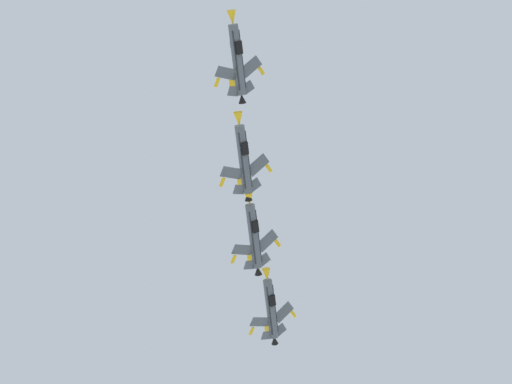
{
  "coord_description": "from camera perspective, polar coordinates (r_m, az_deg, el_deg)",
  "views": [
    {
      "loc": [
        3.45,
        0.76,
        1.7
      ],
      "look_at": [
        17.32,
        47.36,
        134.68
      ],
      "focal_mm": 56.43,
      "sensor_mm": 36.0,
      "label": 1
    }
  ],
  "objects": [
    {
      "name": "fighter_jet_left_wing",
      "position": [
        137.44,
        -0.9,
        2.44
      ],
      "size": [
        9.62,
        15.2,
        5.51
      ],
      "rotation": [
        0.0,
        0.56,
        2.74
      ],
      "color": "#4C5666"
    },
    {
      "name": "fighter_jet_right_wing",
      "position": [
        142.61,
        -0.17,
        -3.05
      ],
      "size": [
        9.56,
        15.2,
        5.7
      ],
      "rotation": [
        0.0,
        0.58,
        2.74
      ],
      "color": "#4C5666"
    },
    {
      "name": "fighter_jet_lead",
      "position": [
        137.87,
        -1.36,
        9.46
      ],
      "size": [
        9.38,
        15.2,
        6.29
      ],
      "rotation": [
        0.0,
        0.66,
        2.74
      ],
      "color": "#4C5666"
    },
    {
      "name": "fighter_jet_left_outer",
      "position": [
        152.84,
        1.04,
        -8.19
      ],
      "size": [
        9.61,
        15.2,
        5.52
      ],
      "rotation": [
        0.0,
        0.56,
        2.74
      ],
      "color": "#4C5666"
    }
  ]
}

